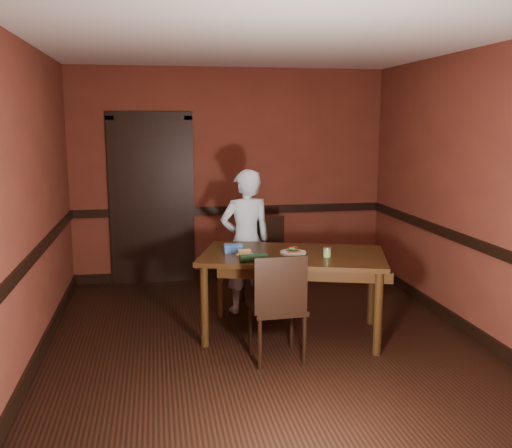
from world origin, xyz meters
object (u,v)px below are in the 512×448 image
object	(u,v)px
chair_far	(265,263)
sauce_jar	(327,252)
dining_table	(292,294)
person	(246,241)
chair_near	(277,305)
food_tub	(233,248)
cheese_saucer	(244,253)
sandwich_plate	(293,252)

from	to	relation	value
chair_far	sauce_jar	xyz separation A→B (m)	(0.37, -1.10, 0.36)
dining_table	person	size ratio (longest dim) A/B	1.11
chair_near	sauce_jar	bearing A→B (deg)	-150.01
chair_far	food_tub	xyz separation A→B (m)	(-0.46, -0.76, 0.35)
cheese_saucer	person	bearing A→B (deg)	80.07
chair_far	sandwich_plate	distance (m)	0.98
cheese_saucer	sauce_jar	bearing A→B (deg)	-15.04
dining_table	food_tub	size ratio (longest dim) A/B	9.48
chair_near	sandwich_plate	distance (m)	0.69
chair_far	sauce_jar	bearing A→B (deg)	-82.22
sandwich_plate	person	bearing A→B (deg)	113.55
dining_table	cheese_saucer	xyz separation A→B (m)	(-0.46, 0.02, 0.42)
sandwich_plate	food_tub	xyz separation A→B (m)	(-0.55, 0.16, 0.02)
cheese_saucer	sandwich_plate	bearing A→B (deg)	-1.90
chair_near	dining_table	bearing A→B (deg)	-119.53
sauce_jar	cheese_saucer	world-z (taller)	sauce_jar
chair_near	sandwich_plate	xyz separation A→B (m)	(0.27, 0.53, 0.34)
person	food_tub	bearing A→B (deg)	59.86
chair_far	cheese_saucer	bearing A→B (deg)	-123.09
person	sandwich_plate	world-z (taller)	person
chair_near	sandwich_plate	world-z (taller)	chair_near
sandwich_plate	cheese_saucer	distance (m)	0.46
person	sauce_jar	world-z (taller)	person
person	cheese_saucer	bearing A→B (deg)	69.76
person	sandwich_plate	xyz separation A→B (m)	(0.33, -0.76, 0.05)
dining_table	sauce_jar	bearing A→B (deg)	-15.23
chair_far	food_tub	bearing A→B (deg)	-131.82
person	sauce_jar	distance (m)	1.13
chair_far	cheese_saucer	xyz separation A→B (m)	(-0.37, -0.90, 0.33)
person	sandwich_plate	distance (m)	0.83
chair_near	cheese_saucer	size ratio (longest dim) A/B	6.05
food_tub	chair_far	bearing A→B (deg)	61.53
dining_table	sauce_jar	world-z (taller)	sauce_jar
dining_table	chair_near	xyz separation A→B (m)	(-0.27, -0.53, 0.08)
sandwich_plate	sauce_jar	distance (m)	0.33
sandwich_plate	dining_table	bearing A→B (deg)	-118.40
dining_table	cheese_saucer	bearing A→B (deg)	-165.14
chair_near	sandwich_plate	size ratio (longest dim) A/B	3.85
dining_table	chair_far	bearing A→B (deg)	112.67
dining_table	food_tub	xyz separation A→B (m)	(-0.55, 0.16, 0.44)
dining_table	food_tub	distance (m)	0.72
chair_far	cheese_saucer	size ratio (longest dim) A/B	6.16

